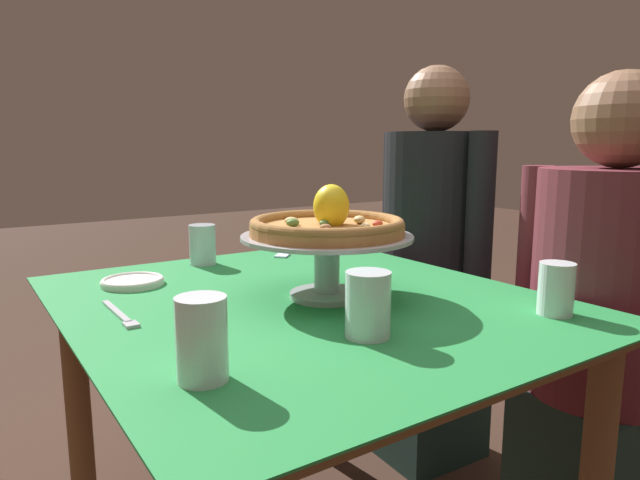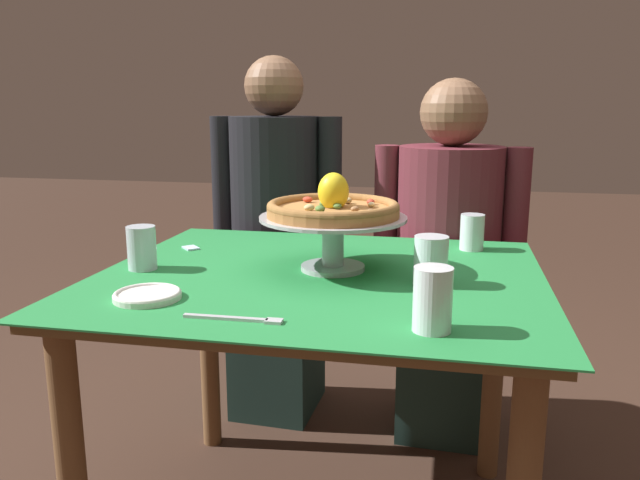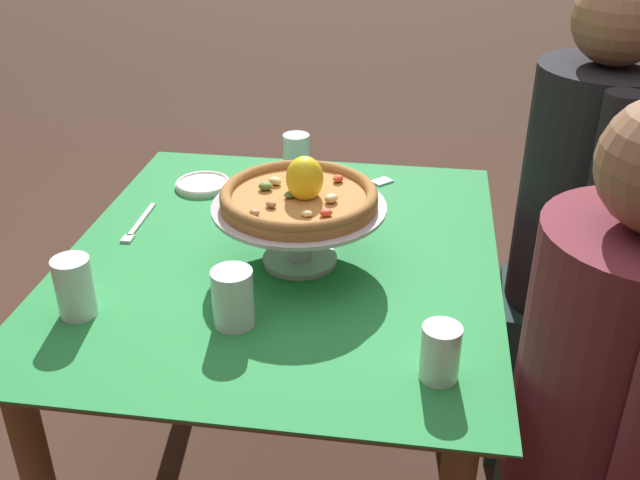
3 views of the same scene
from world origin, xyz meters
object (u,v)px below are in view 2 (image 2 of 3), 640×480
at_px(water_glass_back_right, 472,235).
at_px(diner_left, 276,249).
at_px(water_glass_front_right, 432,304).
at_px(pizza_stand, 333,232).
at_px(water_glass_side_left, 142,251).
at_px(dinner_fork, 239,319).
at_px(side_plate, 147,295).
at_px(diner_right, 447,268).
at_px(sugar_packet, 191,248).
at_px(water_glass_side_right, 431,264).
at_px(pizza, 333,207).

bearing_deg(water_glass_back_right, diner_left, 152.94).
height_order(water_glass_front_right, diner_left, diner_left).
distance_m(pizza_stand, water_glass_side_left, 0.47).
bearing_deg(diner_left, dinner_fork, -78.07).
relative_size(side_plate, diner_right, 0.12).
xyz_separation_m(sugar_packet, diner_right, (0.71, 0.46, -0.14)).
distance_m(water_glass_side_left, water_glass_side_right, 0.70).
height_order(side_plate, sugar_packet, side_plate).
xyz_separation_m(water_glass_front_right, sugar_packet, (-0.69, 0.52, -0.05)).
distance_m(water_glass_side_left, diner_left, 0.75).
height_order(pizza_stand, water_glass_back_right, pizza_stand).
bearing_deg(water_glass_front_right, pizza_stand, 123.67).
relative_size(water_glass_side_right, diner_left, 0.09).
bearing_deg(diner_right, pizza, -114.78).
relative_size(pizza_stand, diner_left, 0.28).
distance_m(dinner_fork, diner_right, 1.08).
height_order(pizza_stand, dinner_fork, pizza_stand).
height_order(water_glass_side_left, water_glass_front_right, water_glass_front_right).
bearing_deg(sugar_packet, dinner_fork, -58.71).
relative_size(water_glass_front_right, sugar_packet, 2.36).
bearing_deg(diner_left, water_glass_side_right, -51.72).
distance_m(water_glass_side_left, side_plate, 0.26).
bearing_deg(side_plate, water_glass_side_right, 21.77).
relative_size(water_glass_back_right, dinner_fork, 0.51).
height_order(water_glass_back_right, diner_left, diner_left).
xyz_separation_m(dinner_fork, diner_right, (0.38, 1.00, -0.14)).
distance_m(pizza_stand, sugar_packet, 0.47).
bearing_deg(pizza_stand, sugar_packet, 161.92).
bearing_deg(pizza_stand, water_glass_side_left, -169.11).
bearing_deg(water_glass_side_right, water_glass_back_right, 74.97).
distance_m(pizza, water_glass_back_right, 0.46).
height_order(sugar_packet, diner_left, diner_left).
bearing_deg(diner_right, diner_left, 176.72).
xyz_separation_m(water_glass_side_left, dinner_fork, (0.36, -0.31, -0.04)).
height_order(water_glass_front_right, dinner_fork, water_glass_front_right).
distance_m(water_glass_side_right, sugar_packet, 0.71).
bearing_deg(sugar_packet, side_plate, -77.86).
height_order(pizza, water_glass_back_right, pizza).
bearing_deg(dinner_fork, water_glass_front_right, 3.10).
bearing_deg(water_glass_side_right, side_plate, -158.23).
distance_m(side_plate, dinner_fork, 0.25).
relative_size(side_plate, diner_left, 0.11).
distance_m(pizza_stand, water_glass_front_right, 0.46).
relative_size(water_glass_back_right, diner_left, 0.08).
distance_m(side_plate, diner_right, 1.10).
bearing_deg(pizza_stand, diner_left, 117.11).
bearing_deg(pizza_stand, water_glass_side_right, -18.76).
distance_m(dinner_fork, sugar_packet, 0.63).
height_order(diner_left, diner_right, diner_left).
xyz_separation_m(water_glass_back_right, water_glass_front_right, (-0.09, -0.67, 0.01)).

